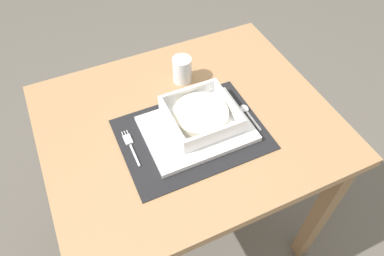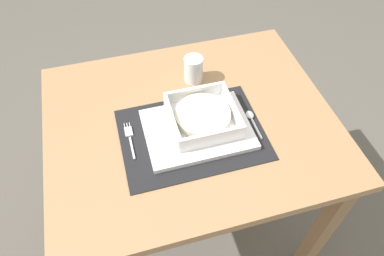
{
  "view_description": "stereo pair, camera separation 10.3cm",
  "coord_description": "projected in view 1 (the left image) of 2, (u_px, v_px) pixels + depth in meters",
  "views": [
    {
      "loc": [
        -0.29,
        -0.65,
        1.54
      ],
      "look_at": [
        -0.01,
        -0.06,
        0.75
      ],
      "focal_mm": 33.62,
      "sensor_mm": 36.0,
      "label": 1
    },
    {
      "loc": [
        -0.19,
        -0.69,
        1.54
      ],
      "look_at": [
        -0.01,
        -0.06,
        0.75
      ],
      "focal_mm": 33.62,
      "sensor_mm": 36.0,
      "label": 2
    }
  ],
  "objects": [
    {
      "name": "ground_plane",
      "position": [
        189.0,
        223.0,
        1.64
      ],
      "size": [
        6.0,
        6.0,
        0.0
      ],
      "primitive_type": "plane",
      "color": "#59544C"
    },
    {
      "name": "dining_table",
      "position": [
        188.0,
        143.0,
        1.17
      ],
      "size": [
        0.87,
        0.72,
        0.72
      ],
      "color": "#A37A51",
      "rests_on": "ground"
    },
    {
      "name": "placemat",
      "position": [
        192.0,
        134.0,
        1.05
      ],
      "size": [
        0.41,
        0.3,
        0.0
      ],
      "primitive_type": "cube",
      "color": "black",
      "rests_on": "dining_table"
    },
    {
      "name": "serving_plate",
      "position": [
        197.0,
        129.0,
        1.05
      ],
      "size": [
        0.31,
        0.23,
        0.02
      ],
      "primitive_type": "cube",
      "color": "white",
      "rests_on": "placemat"
    },
    {
      "name": "porridge_bowl",
      "position": [
        201.0,
        115.0,
        1.05
      ],
      "size": [
        0.19,
        0.19,
        0.05
      ],
      "color": "white",
      "rests_on": "serving_plate"
    },
    {
      "name": "fork",
      "position": [
        130.0,
        145.0,
        1.02
      ],
      "size": [
        0.02,
        0.14,
        0.0
      ],
      "rotation": [
        0.0,
        0.0,
        0.01
      ],
      "color": "silver",
      "rests_on": "placemat"
    },
    {
      "name": "spoon",
      "position": [
        246.0,
        111.0,
        1.1
      ],
      "size": [
        0.02,
        0.11,
        0.01
      ],
      "rotation": [
        0.0,
        0.0,
        0.02
      ],
      "color": "silver",
      "rests_on": "placemat"
    },
    {
      "name": "butter_knife",
      "position": [
        241.0,
        116.0,
        1.09
      ],
      "size": [
        0.01,
        0.13,
        0.01
      ],
      "rotation": [
        0.0,
        0.0,
        0.05
      ],
      "color": "black",
      "rests_on": "placemat"
    },
    {
      "name": "drinking_glass",
      "position": [
        182.0,
        71.0,
        1.17
      ],
      "size": [
        0.06,
        0.06,
        0.09
      ],
      "color": "white",
      "rests_on": "dining_table"
    }
  ]
}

